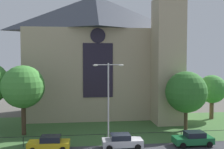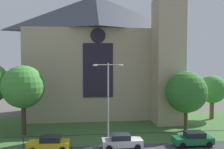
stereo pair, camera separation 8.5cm
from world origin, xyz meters
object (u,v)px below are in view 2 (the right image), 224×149
at_px(parked_car_yellow, 49,143).
at_px(church_building, 100,54).
at_px(tree_left_near, 23,87).
at_px(parked_car_silver, 122,141).
at_px(streetlamp_near, 108,93).
at_px(tree_right_near, 186,92).
at_px(parked_car_green, 193,139).
at_px(tree_right_far, 212,89).

bearing_deg(parked_car_yellow, church_building, -108.49).
xyz_separation_m(tree_left_near, parked_car_silver, (11.22, -6.49, -5.20)).
bearing_deg(parked_car_yellow, streetlamp_near, -165.57).
xyz_separation_m(tree_left_near, streetlamp_near, (9.96, -5.00, -0.32)).
height_order(tree_right_near, parked_car_yellow, tree_right_near).
height_order(tree_left_near, tree_right_near, tree_left_near).
xyz_separation_m(tree_right_near, parked_car_green, (-1.67, -6.18, -4.31)).
xyz_separation_m(church_building, parked_car_silver, (0.84, -17.68, -9.53)).
bearing_deg(church_building, streetlamp_near, -91.46).
bearing_deg(church_building, tree_left_near, -132.85).
bearing_deg(church_building, parked_car_silver, -87.27).
distance_m(tree_left_near, tree_right_near, 20.73).
xyz_separation_m(tree_right_near, parked_car_silver, (-9.48, -6.13, -4.31)).
xyz_separation_m(church_building, parked_car_green, (8.66, -17.74, -9.53)).
height_order(tree_left_near, parked_car_yellow, tree_left_near).
distance_m(tree_right_near, streetlamp_near, 11.71).
xyz_separation_m(streetlamp_near, parked_car_green, (9.07, -1.54, -4.88)).
relative_size(tree_right_far, parked_car_silver, 1.64).
bearing_deg(tree_left_near, tree_right_far, 11.80).
distance_m(church_building, parked_car_yellow, 21.03).
xyz_separation_m(tree_right_far, tree_left_near, (-27.40, -5.72, 1.29)).
distance_m(tree_right_far, streetlamp_near, 20.49).
height_order(tree_left_near, streetlamp_near, streetlamp_near).
bearing_deg(tree_right_near, parked_car_green, -105.12).
relative_size(tree_right_near, parked_car_yellow, 1.82).
height_order(tree_right_far, parked_car_green, tree_right_far).
bearing_deg(tree_right_near, church_building, 131.78).
bearing_deg(parked_car_yellow, parked_car_green, -178.52).
xyz_separation_m(church_building, tree_left_near, (-10.38, -11.19, -4.33)).
distance_m(streetlamp_near, parked_car_silver, 5.25).
bearing_deg(streetlamp_near, tree_right_far, 31.60).
relative_size(streetlamp_near, parked_car_silver, 2.12).
height_order(tree_right_near, streetlamp_near, streetlamp_near).
distance_m(tree_right_far, parked_car_green, 15.35).
relative_size(church_building, parked_car_yellow, 6.09).
bearing_deg(parked_car_green, parked_car_silver, -0.83).
bearing_deg(streetlamp_near, tree_right_near, 23.35).
distance_m(tree_left_near, streetlamp_near, 11.15).
height_order(streetlamp_near, parked_car_yellow, streetlamp_near).
bearing_deg(tree_right_far, tree_right_near, -137.71).
bearing_deg(parked_car_silver, parked_car_green, -0.63).
xyz_separation_m(tree_left_near, tree_right_near, (20.70, -0.37, -0.89)).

